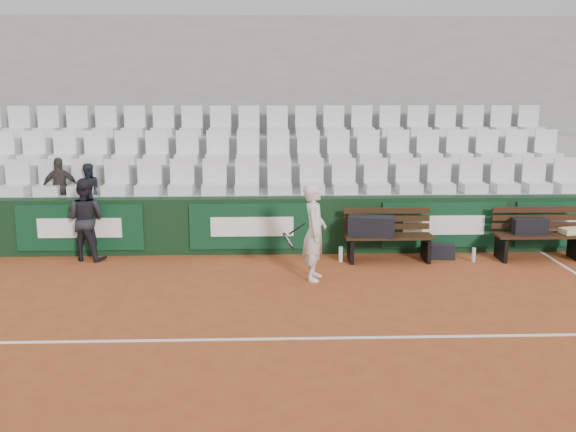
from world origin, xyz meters
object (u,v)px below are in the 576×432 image
(tennis_player, at_px, (314,232))
(spectator_b, at_px, (59,164))
(sports_bag_right, at_px, (530,226))
(sports_bag_ground, at_px, (442,251))
(sports_bag_left, at_px, (372,226))
(bench_right, at_px, (538,247))
(ball_kid, at_px, (86,219))
(water_bottle_far, at_px, (474,255))
(bench_left, at_px, (388,248))
(water_bottle_near, at_px, (341,254))
(spectator_c, at_px, (86,166))

(tennis_player, relative_size, spectator_b, 1.34)
(sports_bag_right, relative_size, sports_bag_ground, 1.37)
(sports_bag_left, bearing_deg, sports_bag_ground, 5.81)
(tennis_player, bearing_deg, sports_bag_right, 15.26)
(bench_right, xyz_separation_m, ball_kid, (-7.77, 0.28, 0.48))
(bench_right, height_order, water_bottle_far, bench_right)
(bench_left, height_order, sports_bag_right, sports_bag_right)
(bench_right, relative_size, sports_bag_right, 2.64)
(tennis_player, bearing_deg, sports_bag_ground, 25.71)
(water_bottle_near, distance_m, ball_kid, 4.40)
(bench_left, xyz_separation_m, water_bottle_far, (1.44, -0.12, -0.10))
(bench_right, height_order, spectator_b, spectator_b)
(ball_kid, bearing_deg, bench_right, -165.24)
(bench_right, bearing_deg, ball_kid, 177.94)
(bench_left, xyz_separation_m, water_bottle_near, (-0.82, -0.02, -0.09))
(ball_kid, distance_m, spectator_b, 1.38)
(sports_bag_ground, bearing_deg, tennis_player, -154.29)
(water_bottle_near, height_order, ball_kid, ball_kid)
(sports_bag_right, relative_size, water_bottle_far, 2.34)
(sports_bag_left, bearing_deg, spectator_c, 167.17)
(bench_right, height_order, water_bottle_near, bench_right)
(bench_left, relative_size, water_bottle_far, 6.19)
(water_bottle_near, bearing_deg, bench_right, 0.29)
(bench_right, xyz_separation_m, sports_bag_right, (-0.16, 0.04, 0.36))
(tennis_player, height_order, spectator_c, spectator_c)
(sports_bag_left, height_order, spectator_b, spectator_b)
(sports_bag_left, bearing_deg, bench_left, 2.58)
(ball_kid, bearing_deg, tennis_player, 178.38)
(bench_right, bearing_deg, sports_bag_ground, 175.81)
(water_bottle_near, bearing_deg, spectator_b, 167.01)
(sports_bag_left, xyz_separation_m, water_bottle_near, (-0.52, -0.01, -0.49))
(spectator_c, bearing_deg, water_bottle_near, 143.90)
(tennis_player, height_order, spectator_b, spectator_b)
(sports_bag_ground, distance_m, spectator_c, 6.54)
(sports_bag_ground, relative_size, tennis_player, 0.28)
(sports_bag_right, xyz_separation_m, water_bottle_near, (-3.26, -0.06, -0.45))
(bench_right, height_order, sports_bag_right, sports_bag_right)
(sports_bag_left, relative_size, spectator_b, 0.69)
(spectator_c, bearing_deg, bench_right, 150.09)
(spectator_b, height_order, spectator_c, spectator_b)
(sports_bag_ground, distance_m, water_bottle_far, 0.53)
(bench_right, xyz_separation_m, water_bottle_near, (-3.42, -0.02, -0.09))
(water_bottle_far, distance_m, tennis_player, 3.00)
(bench_right, height_order, tennis_player, tennis_player)
(water_bottle_near, distance_m, spectator_c, 4.87)
(sports_bag_ground, height_order, ball_kid, ball_kid)
(bench_right, bearing_deg, sports_bag_right, 165.86)
(tennis_player, distance_m, spectator_b, 5.03)
(sports_bag_left, height_order, sports_bag_right, sports_bag_left)
(bench_right, relative_size, spectator_c, 1.48)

